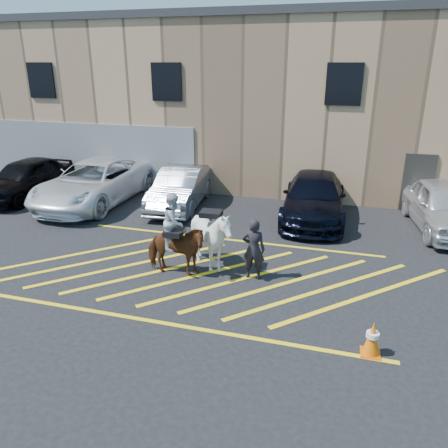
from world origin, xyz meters
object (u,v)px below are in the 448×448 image
(car_blue_suv, at_px, (314,197))
(saddled_white, at_px, (211,238))
(car_white_suv, at_px, (444,206))
(car_black_suv, at_px, (26,178))
(car_white_pickup, at_px, (94,183))
(handler, at_px, (254,249))
(mounted_bay, at_px, (175,243))
(car_silver_sedan, at_px, (181,188))
(traffic_cone, at_px, (372,338))

(car_blue_suv, xyz_separation_m, saddled_white, (-2.28, -5.07, 0.13))
(car_blue_suv, distance_m, car_white_suv, 4.31)
(car_black_suv, height_order, car_white_pickup, car_white_pickup)
(handler, relative_size, saddled_white, 0.92)
(car_black_suv, distance_m, car_white_suv, 16.13)
(car_blue_suv, distance_m, handler, 5.41)
(car_black_suv, relative_size, car_white_pickup, 0.79)
(car_black_suv, xyz_separation_m, mounted_bay, (8.72, -4.98, 0.10))
(car_blue_suv, bearing_deg, car_white_pickup, -178.60)
(car_white_suv, xyz_separation_m, handler, (-5.37, -5.29, 0.01))
(car_white_suv, distance_m, mounted_bay, 9.32)
(car_silver_sedan, relative_size, car_blue_suv, 0.87)
(car_black_suv, xyz_separation_m, handler, (10.74, -4.59, 0.01))
(car_white_pickup, distance_m, saddled_white, 7.72)
(car_white_pickup, bearing_deg, handler, -31.01)
(car_black_suv, xyz_separation_m, saddled_white, (9.52, -4.35, 0.09))
(car_black_suv, xyz_separation_m, traffic_cone, (13.66, -7.10, -0.45))
(car_black_suv, distance_m, handler, 11.68)
(car_silver_sedan, distance_m, traffic_cone, 10.41)
(car_white_pickup, bearing_deg, car_blue_suv, 4.94)
(car_white_suv, bearing_deg, mounted_bay, -150.30)
(car_blue_suv, xyz_separation_m, handler, (-1.06, -5.30, 0.05))
(traffic_cone, bearing_deg, car_white_pickup, 145.64)
(car_white_pickup, bearing_deg, mounted_bay, -41.71)
(car_silver_sedan, bearing_deg, car_white_suv, -5.18)
(car_blue_suv, relative_size, saddled_white, 2.95)
(car_white_pickup, xyz_separation_m, handler, (7.56, -4.65, -0.02))
(mounted_bay, height_order, traffic_cone, mounted_bay)
(handler, bearing_deg, traffic_cone, 136.84)
(car_blue_suv, distance_m, saddled_white, 5.56)
(car_silver_sedan, xyz_separation_m, mounted_bay, (2.04, -5.59, 0.15))
(car_silver_sedan, height_order, car_white_suv, car_white_suv)
(car_silver_sedan, relative_size, traffic_cone, 6.31)
(handler, distance_m, traffic_cone, 3.87)
(car_white_pickup, height_order, saddled_white, saddled_white)
(car_white_suv, xyz_separation_m, traffic_cone, (-2.45, -7.80, -0.45))
(car_white_pickup, xyz_separation_m, car_white_suv, (12.92, 0.65, -0.03))
(mounted_bay, relative_size, traffic_cone, 3.09)
(mounted_bay, relative_size, saddled_white, 1.25)
(car_blue_suv, xyz_separation_m, car_white_suv, (4.31, -0.01, 0.04))
(car_blue_suv, bearing_deg, mounted_bay, -121.40)
(car_blue_suv, height_order, saddled_white, saddled_white)
(car_white_suv, relative_size, mounted_bay, 2.11)
(mounted_bay, distance_m, saddled_white, 1.02)
(car_blue_suv, relative_size, mounted_bay, 2.35)
(car_silver_sedan, bearing_deg, car_black_suv, 179.45)
(car_white_pickup, xyz_separation_m, traffic_cone, (10.47, -7.16, -0.48))
(saddled_white, bearing_deg, car_blue_suv, 65.76)
(car_white_suv, xyz_separation_m, mounted_bay, (-7.39, -5.68, 0.10))
(car_silver_sedan, relative_size, saddled_white, 2.56)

